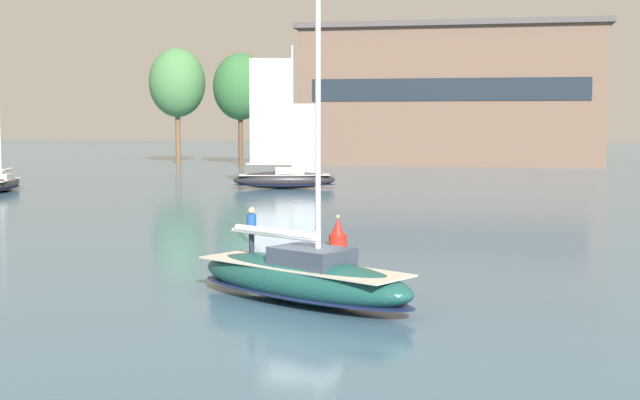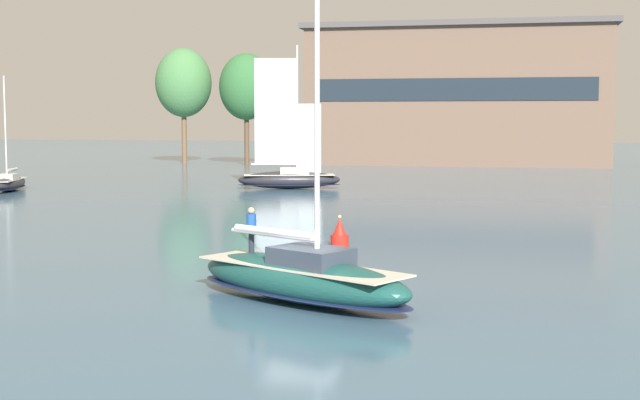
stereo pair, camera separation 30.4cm
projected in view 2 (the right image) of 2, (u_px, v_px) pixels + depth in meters
The scene contains 8 objects.
ground_plane at pixel (301, 302), 29.86m from camera, with size 400.00×400.00×0.00m, color #42667F.
waterfront_building at pixel (457, 95), 116.94m from camera, with size 39.60×13.94×18.25m.
tree_shore_left at pixel (246, 87), 114.52m from camera, with size 7.00×7.00×14.40m.
tree_shore_center at pixel (184, 83), 117.96m from camera, with size 7.44×7.44×15.32m.
sailboat_main at pixel (301, 277), 29.77m from camera, with size 9.19×6.75×12.55m.
sailboat_moored_near_marina at pixel (9, 183), 75.09m from camera, with size 3.72×7.26×9.62m.
sailboat_moored_far_slip at pixel (289, 177), 77.45m from camera, with size 9.33×4.94×12.36m.
channel_buoy at pixel (340, 235), 41.99m from camera, with size 0.86×0.86×1.59m.
Camera 2 is at (6.83, -28.62, 6.16)m, focal length 50.00 mm.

